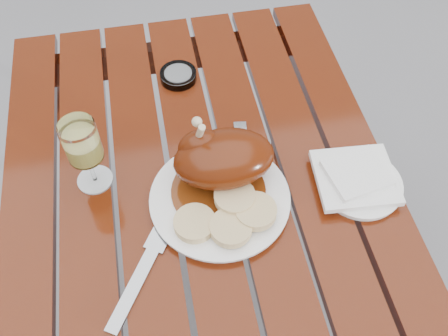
{
  "coord_description": "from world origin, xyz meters",
  "views": [
    {
      "loc": [
        -0.06,
        -0.52,
        1.6
      ],
      "look_at": [
        0.05,
        0.07,
        0.78
      ],
      "focal_mm": 40.0,
      "sensor_mm": 36.0,
      "label": 1
    }
  ],
  "objects_px": {
    "table": "(209,283)",
    "ashtray": "(178,76)",
    "dinner_plate": "(220,200)",
    "side_plate": "(360,184)",
    "wine_glass": "(86,155)"
  },
  "relations": [
    {
      "from": "table",
      "to": "wine_glass",
      "type": "bearing_deg",
      "value": 152.99
    },
    {
      "from": "dinner_plate",
      "to": "side_plate",
      "type": "xyz_separation_m",
      "value": [
        0.29,
        -0.02,
        -0.0
      ]
    },
    {
      "from": "table",
      "to": "side_plate",
      "type": "height_order",
      "value": "side_plate"
    },
    {
      "from": "dinner_plate",
      "to": "side_plate",
      "type": "relative_size",
      "value": 1.63
    },
    {
      "from": "side_plate",
      "to": "ashtray",
      "type": "relative_size",
      "value": 1.96
    },
    {
      "from": "table",
      "to": "dinner_plate",
      "type": "relative_size",
      "value": 4.28
    },
    {
      "from": "dinner_plate",
      "to": "wine_glass",
      "type": "relative_size",
      "value": 1.63
    },
    {
      "from": "table",
      "to": "ashtray",
      "type": "xyz_separation_m",
      "value": [
        0.0,
        0.37,
        0.39
      ]
    },
    {
      "from": "wine_glass",
      "to": "ashtray",
      "type": "bearing_deg",
      "value": 51.43
    },
    {
      "from": "wine_glass",
      "to": "side_plate",
      "type": "height_order",
      "value": "wine_glass"
    },
    {
      "from": "table",
      "to": "ashtray",
      "type": "height_order",
      "value": "ashtray"
    },
    {
      "from": "dinner_plate",
      "to": "side_plate",
      "type": "height_order",
      "value": "dinner_plate"
    },
    {
      "from": "wine_glass",
      "to": "side_plate",
      "type": "xyz_separation_m",
      "value": [
        0.53,
        -0.12,
        -0.08
      ]
    },
    {
      "from": "dinner_plate",
      "to": "ashtray",
      "type": "relative_size",
      "value": 3.2
    },
    {
      "from": "side_plate",
      "to": "table",
      "type": "bearing_deg",
      "value": 178.08
    }
  ]
}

